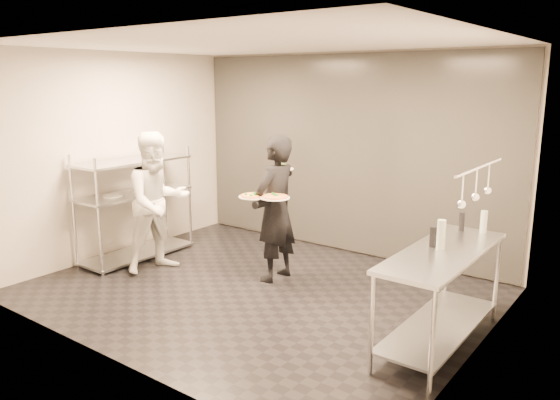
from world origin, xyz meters
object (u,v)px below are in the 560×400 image
Objects in this scene: pass_rack at (135,203)px; pos_monitor at (437,234)px; bottle_green at (441,235)px; prep_counter at (442,281)px; bottle_dark at (462,222)px; waiter at (275,209)px; salad_plate at (283,167)px; pizza_plate_far at (275,197)px; pizza_plate_near at (253,196)px; chef at (158,202)px; bottle_clear at (484,222)px.

pass_rack is 4.22m from pos_monitor.
pos_monitor is 0.98× the size of bottle_green.
bottle_dark reaches higher than prep_counter.
waiter is 0.54m from salad_plate.
pass_rack reaches higher than bottle_dark.
prep_counter is 6.94× the size of salad_plate.
bottle_dark is at bearing 13.22° from pizza_plate_far.
pizza_plate_near is at bearing -172.65° from pizza_plate_far.
pizza_plate_far is at bearing 173.26° from prep_counter.
prep_counter is 2.54m from salad_plate.
prep_counter is 1.01× the size of chef.
bottle_green is (2.29, -0.71, -0.31)m from salad_plate.
bottle_clear is (0.10, 0.80, 0.41)m from prep_counter.
chef reaches higher than bottle_green.
salad_plate is at bearing -179.74° from bottle_dark.
pizza_plate_near is 2.37m from bottle_dark.
bottle_green is at bearing 78.93° from waiter.
prep_counter is 3.69m from chef.
pizza_plate_far reaches higher than pizza_plate_near.
salad_plate is at bearing -163.85° from waiter.
prep_counter is at bearing -82.95° from bottle_dark.
bottle_dark is (-0.19, -0.08, -0.01)m from bottle_clear.
pass_rack is at bearing -76.90° from waiter.
chef reaches higher than bottle_clear.
pizza_plate_near is at bearing 176.12° from pos_monitor.
pizza_plate_far is 2.08m from bottle_green.
pass_rack is 7.15× the size of bottle_clear.
chef is 3.57m from pos_monitor.
pass_rack is at bearing -173.57° from pizza_plate_far.
salad_plate is at bearing 163.38° from pos_monitor.
bottle_green reaches higher than pizza_plate_far.
pizza_plate_far is at bearing -61.01° from chef.
waiter reaches higher than pizza_plate_near.
pizza_plate_near is 1.25× the size of bottle_green.
bottle_clear reaches higher than pizza_plate_near.
waiter is at bearing 169.36° from pos_monitor.
waiter reaches higher than bottle_dark.
pass_rack is at bearing 179.83° from pos_monitor.
pass_rack is at bearing -160.40° from salad_plate.
pizza_plate_far is 0.58m from salad_plate.
pizza_plate_far is (0.30, 0.04, 0.02)m from pizza_plate_near.
waiter is 6.52× the size of bottle_green.
bottle_dark reaches higher than pos_monitor.
bottle_green reaches higher than bottle_clear.
bottle_green is at bearing -17.13° from salad_plate.
chef is (-1.42, -0.62, 0.00)m from waiter.
salad_plate reaches higher than pizza_plate_near.
pizza_plate_near reaches higher than prep_counter.
chef is 6.90× the size of salad_plate.
pizza_plate_far reaches higher than pos_monitor.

